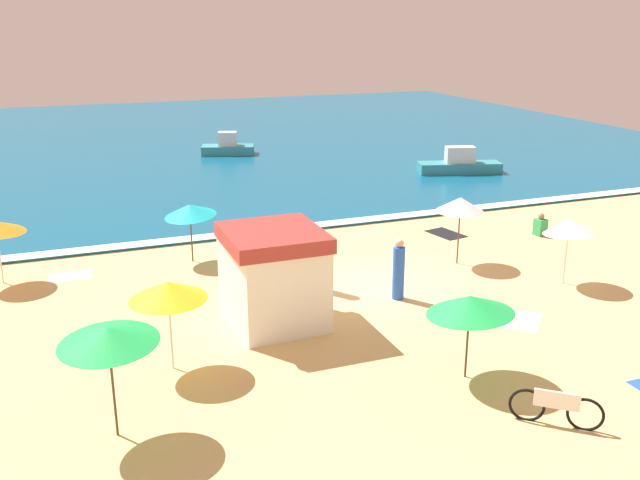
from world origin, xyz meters
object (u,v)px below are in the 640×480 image
(beach_umbrella_8, at_px, (460,205))
(small_boat_0, at_px, (459,164))
(lifeguard_cabana, at_px, (274,276))
(beach_umbrella_4, at_px, (470,305))
(beach_umbrella_0, at_px, (108,336))
(beach_umbrella_6, at_px, (168,291))
(beachgoer_3, at_px, (540,226))
(small_boat_1, at_px, (228,147))
(beachgoer_5, at_px, (318,263))
(parked_bicycle, at_px, (556,408))
(beachgoer_2, at_px, (399,270))
(beach_umbrella_1, at_px, (569,226))
(beach_umbrella_2, at_px, (190,210))

(beach_umbrella_8, relative_size, small_boat_0, 0.52)
(lifeguard_cabana, height_order, beach_umbrella_4, lifeguard_cabana)
(lifeguard_cabana, bearing_deg, beach_umbrella_0, -138.42)
(beach_umbrella_6, xyz_separation_m, beachgoer_3, (14.47, 5.51, -1.55))
(beach_umbrella_6, relative_size, small_boat_1, 0.76)
(beachgoer_3, xyz_separation_m, beachgoer_5, (-9.60, -2.13, 0.48))
(parked_bicycle, distance_m, beachgoer_2, 7.02)
(lifeguard_cabana, distance_m, beachgoer_3, 12.22)
(lifeguard_cabana, xyz_separation_m, beach_umbrella_1, (9.05, -0.38, 0.50))
(beach_umbrella_0, height_order, beach_umbrella_8, beach_umbrella_0)
(beach_umbrella_0, relative_size, parked_bicycle, 1.83)
(beach_umbrella_2, relative_size, parked_bicycle, 1.58)
(small_boat_1, bearing_deg, small_boat_0, -43.17)
(beach_umbrella_0, height_order, beachgoer_2, beach_umbrella_0)
(beach_umbrella_1, height_order, beach_umbrella_8, beach_umbrella_8)
(beach_umbrella_2, xyz_separation_m, beachgoer_5, (2.97, -3.87, -0.90))
(small_boat_0, distance_m, small_boat_1, 13.46)
(beach_umbrella_8, relative_size, parked_bicycle, 1.56)
(beachgoer_5, bearing_deg, beachgoer_2, -37.87)
(lifeguard_cabana, bearing_deg, beach_umbrella_8, 18.51)
(lifeguard_cabana, distance_m, beachgoer_2, 3.85)
(lifeguard_cabana, relative_size, beach_umbrella_8, 1.18)
(beach_umbrella_8, bearing_deg, beachgoer_5, -173.97)
(beach_umbrella_8, height_order, beachgoer_2, beach_umbrella_8)
(beach_umbrella_0, xyz_separation_m, beachgoer_3, (15.95, 7.86, -1.75))
(beach_umbrella_1, height_order, beach_umbrella_6, beach_umbrella_6)
(beach_umbrella_1, bearing_deg, beach_umbrella_0, -165.29)
(beach_umbrella_8, xyz_separation_m, parked_bicycle, (-3.30, -9.00, -1.61))
(lifeguard_cabana, height_order, parked_bicycle, lifeguard_cabana)
(beachgoer_2, bearing_deg, beach_umbrella_6, -164.21)
(beach_umbrella_1, height_order, small_boat_0, beach_umbrella_1)
(beachgoer_5, bearing_deg, parked_bicycle, -78.11)
(beach_umbrella_0, distance_m, beachgoer_2, 9.35)
(lifeguard_cabana, bearing_deg, small_boat_1, 78.99)
(beach_umbrella_6, relative_size, small_boat_0, 0.57)
(beach_umbrella_0, xyz_separation_m, beach_umbrella_6, (1.48, 2.35, -0.19))
(beach_umbrella_1, height_order, beach_umbrella_4, beach_umbrella_1)
(beach_umbrella_4, bearing_deg, beachgoer_5, 100.93)
(small_boat_1, bearing_deg, parked_bicycle, -91.59)
(parked_bicycle, bearing_deg, beachgoer_3, 53.58)
(beach_umbrella_6, height_order, small_boat_1, beach_umbrella_6)
(beach_umbrella_6, height_order, beachgoer_2, beach_umbrella_6)
(beach_umbrella_2, xyz_separation_m, small_boat_0, (15.40, 8.44, -1.21))
(beach_umbrella_2, bearing_deg, small_boat_0, 28.70)
(parked_bicycle, height_order, small_boat_0, small_boat_0)
(beach_umbrella_4, xyz_separation_m, beachgoer_5, (-1.19, 6.15, -0.91))
(beachgoer_3, bearing_deg, beach_umbrella_6, -159.16)
(beach_umbrella_8, xyz_separation_m, small_boat_0, (7.35, 11.76, -1.46))
(parked_bicycle, bearing_deg, beach_umbrella_8, 69.87)
(beach_umbrella_8, xyz_separation_m, beachgoer_3, (4.52, 1.60, -1.63))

